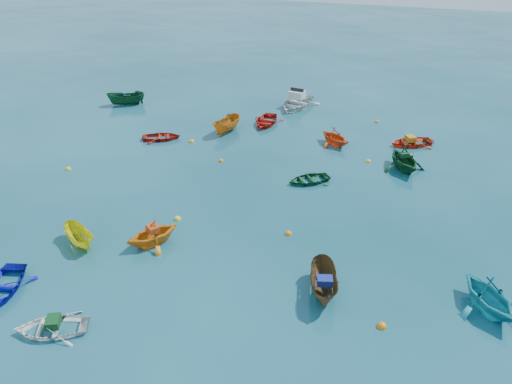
% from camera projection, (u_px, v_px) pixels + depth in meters
% --- Properties ---
extents(ground, '(160.00, 160.00, 0.00)m').
position_uv_depth(ground, '(220.00, 246.00, 23.94)').
color(ground, '#093946').
rests_on(ground, ground).
extents(dinghy_white_near, '(3.32, 2.97, 0.57)m').
position_uv_depth(dinghy_white_near, '(53.00, 331.00, 19.02)').
color(dinghy_white_near, white).
rests_on(dinghy_white_near, ground).
extents(sampan_brown_mid, '(1.96, 3.23, 1.17)m').
position_uv_depth(sampan_brown_mid, '(323.00, 292.00, 20.97)').
color(sampan_brown_mid, brown).
rests_on(sampan_brown_mid, ground).
extents(dinghy_orange_w, '(3.32, 3.42, 1.38)m').
position_uv_depth(dinghy_orange_w, '(153.00, 243.00, 24.14)').
color(dinghy_orange_w, orange).
rests_on(dinghy_orange_w, ground).
extents(sampan_yellow_mid, '(2.66, 2.11, 0.98)m').
position_uv_depth(sampan_yellow_mid, '(81.00, 244.00, 24.10)').
color(sampan_yellow_mid, yellow).
rests_on(sampan_yellow_mid, ground).
extents(dinghy_green_e, '(3.19, 3.10, 0.54)m').
position_uv_depth(dinghy_green_e, '(308.00, 182.00, 29.80)').
color(dinghy_green_e, '#124F27').
rests_on(dinghy_green_e, ground).
extents(dinghy_cyan_se, '(3.84, 3.94, 1.58)m').
position_uv_depth(dinghy_cyan_se, '(486.00, 309.00, 20.08)').
color(dinghy_cyan_se, teal).
rests_on(dinghy_cyan_se, ground).
extents(dinghy_red_nw, '(3.26, 2.90, 0.56)m').
position_uv_depth(dinghy_red_nw, '(162.00, 139.00, 35.58)').
color(dinghy_red_nw, '#B21D0E').
rests_on(dinghy_red_nw, ground).
extents(sampan_orange_n, '(1.64, 3.24, 1.20)m').
position_uv_depth(sampan_orange_n, '(227.00, 132.00, 36.81)').
color(sampan_orange_n, '#C16B12').
rests_on(sampan_orange_n, ground).
extents(dinghy_green_n, '(3.87, 4.01, 1.62)m').
position_uv_depth(dinghy_green_n, '(402.00, 169.00, 31.33)').
color(dinghy_green_n, '#0F411F').
rests_on(dinghy_green_n, ground).
extents(dinghy_red_ne, '(3.69, 3.42, 0.62)m').
position_uv_depth(dinghy_red_ne, '(411.00, 145.00, 34.70)').
color(dinghy_red_ne, red).
rests_on(dinghy_red_ne, ground).
extents(dinghy_red_far, '(2.53, 3.37, 0.67)m').
position_uv_depth(dinghy_red_far, '(266.00, 124.00, 38.24)').
color(dinghy_red_far, red).
rests_on(dinghy_red_far, ground).
extents(dinghy_orange_far, '(3.36, 3.29, 1.34)m').
position_uv_depth(dinghy_orange_far, '(334.00, 144.00, 34.76)').
color(dinghy_orange_far, '#DB4814').
rests_on(dinghy_orange_far, ground).
extents(sampan_green_far, '(3.23, 2.62, 1.19)m').
position_uv_depth(sampan_green_far, '(127.00, 105.00, 42.21)').
color(sampan_green_far, '#0F4120').
rests_on(sampan_green_far, ground).
extents(motorboat_white, '(3.75, 4.79, 1.51)m').
position_uv_depth(motorboat_white, '(297.00, 107.00, 41.71)').
color(motorboat_white, silver).
rests_on(motorboat_white, ground).
extents(tarp_green_a, '(0.74, 0.81, 0.32)m').
position_uv_depth(tarp_green_a, '(53.00, 322.00, 18.82)').
color(tarp_green_a, '#10401A').
rests_on(tarp_green_a, dinghy_white_near).
extents(tarp_blue_a, '(0.75, 0.65, 0.31)m').
position_uv_depth(tarp_blue_a, '(325.00, 281.00, 20.48)').
color(tarp_blue_a, navy).
rests_on(tarp_blue_a, sampan_brown_mid).
extents(tarp_orange_a, '(0.77, 0.72, 0.30)m').
position_uv_depth(tarp_orange_a, '(153.00, 228.00, 23.77)').
color(tarp_orange_a, '#C13D13').
rests_on(tarp_orange_a, dinghy_orange_w).
extents(tarp_green_b, '(0.72, 0.67, 0.28)m').
position_uv_depth(tarp_green_b, '(404.00, 155.00, 30.96)').
color(tarp_green_b, '#11441D').
rests_on(tarp_green_b, dinghy_green_n).
extents(tarp_orange_b, '(0.84, 0.90, 0.35)m').
position_uv_depth(tarp_orange_b, '(410.00, 138.00, 34.44)').
color(tarp_orange_b, orange).
rests_on(tarp_orange_b, dinghy_red_ne).
extents(buoy_ye_a, '(0.38, 0.38, 0.38)m').
position_uv_depth(buoy_ye_a, '(177.00, 219.00, 26.08)').
color(buoy_ye_a, yellow).
rests_on(buoy_ye_a, ground).
extents(buoy_or_b, '(0.39, 0.39, 0.39)m').
position_uv_depth(buoy_or_b, '(382.00, 327.00, 19.21)').
color(buoy_or_b, orange).
rests_on(buoy_or_b, ground).
extents(buoy_ye_b, '(0.35, 0.35, 0.35)m').
position_uv_depth(buoy_ye_b, '(68.00, 170.00, 31.26)').
color(buoy_ye_b, yellow).
rests_on(buoy_ye_b, ground).
extents(buoy_or_c, '(0.33, 0.33, 0.33)m').
position_uv_depth(buoy_or_c, '(221.00, 161.00, 32.32)').
color(buoy_or_c, orange).
rests_on(buoy_or_c, ground).
extents(buoy_ye_c, '(0.35, 0.35, 0.35)m').
position_uv_depth(buoy_ye_c, '(368.00, 162.00, 32.26)').
color(buoy_ye_c, yellow).
rests_on(buoy_ye_c, ground).
extents(buoy_or_d, '(0.35, 0.35, 0.35)m').
position_uv_depth(buoy_or_d, '(288.00, 234.00, 24.85)').
color(buoy_or_d, orange).
rests_on(buoy_or_d, ground).
extents(buoy_ye_d, '(0.39, 0.39, 0.39)m').
position_uv_depth(buoy_ye_d, '(192.00, 142.00, 35.11)').
color(buoy_ye_d, gold).
rests_on(buoy_ye_d, ground).
extents(buoy_or_e, '(0.32, 0.32, 0.32)m').
position_uv_depth(buoy_or_e, '(377.00, 122.00, 38.54)').
color(buoy_or_e, orange).
rests_on(buoy_or_e, ground).
extents(buoy_ye_e, '(0.33, 0.33, 0.33)m').
position_uv_depth(buoy_ye_e, '(410.00, 157.00, 32.97)').
color(buoy_ye_e, yellow).
rests_on(buoy_ye_e, ground).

